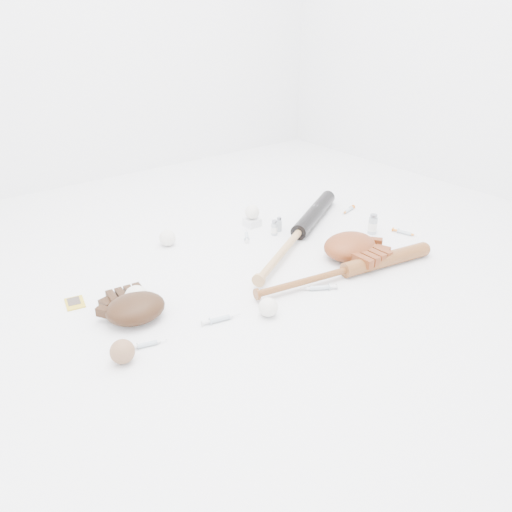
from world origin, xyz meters
TOP-DOWN VIEW (x-y plane):
  - bat_dark at (0.28, 0.14)m, footprint 0.91×0.55m
  - bat_wood at (0.19, -0.22)m, footprint 0.83×0.21m
  - glove_dark at (-0.57, 0.02)m, footprint 0.26×0.26m
  - glove_tan at (0.33, -0.11)m, footprint 0.28×0.28m
  - trading_card at (-0.70, 0.24)m, footprint 0.08×0.10m
  - pedestal at (0.21, 0.39)m, footprint 0.07×0.07m
  - baseball_on_pedestal at (0.21, 0.39)m, footprint 0.07×0.07m
  - baseball_left at (-0.54, 0.08)m, footprint 0.08×0.08m
  - baseball_upper at (-0.21, 0.45)m, footprint 0.07×0.07m
  - baseball_mid at (-0.21, -0.24)m, footprint 0.07×0.07m
  - baseball_aged at (-0.70, -0.17)m, footprint 0.07×0.07m
  - syringe_0 at (-0.61, -0.14)m, footprint 0.13×0.06m
  - syringe_1 at (0.04, -0.23)m, footprint 0.15×0.11m
  - syringe_2 at (0.11, 0.30)m, footprint 0.10×0.13m
  - syringe_3 at (0.70, -0.11)m, footprint 0.06×0.14m
  - syringe_4 at (0.70, 0.23)m, footprint 0.14×0.06m
  - syringe_5 at (-0.36, -0.17)m, footprint 0.15×0.06m
  - vial_0 at (0.50, 0.27)m, footprint 0.03×0.03m
  - vial_1 at (0.27, 0.27)m, footprint 0.03×0.03m
  - vial_2 at (0.23, 0.25)m, footprint 0.03×0.03m
  - vial_3 at (0.59, -0.02)m, footprint 0.04×0.04m
  - vial_4 at (-0.58, 0.03)m, footprint 0.03×0.03m

SIDE VIEW (x-z plane):
  - trading_card at x=-0.70m, z-range 0.00..0.00m
  - syringe_0 at x=-0.61m, z-range 0.00..0.02m
  - syringe_3 at x=0.70m, z-range 0.00..0.02m
  - syringe_4 at x=0.70m, z-range 0.00..0.02m
  - syringe_2 at x=0.11m, z-range 0.00..0.02m
  - syringe_5 at x=-0.36m, z-range 0.00..0.02m
  - syringe_1 at x=0.04m, z-range 0.00..0.02m
  - pedestal at x=0.21m, z-range 0.00..0.04m
  - bat_wood at x=0.19m, z-range 0.00..0.06m
  - baseball_mid at x=-0.21m, z-range 0.00..0.07m
  - vial_1 at x=0.27m, z-range 0.00..0.07m
  - baseball_upper at x=-0.21m, z-range 0.00..0.07m
  - vial_2 at x=0.23m, z-range 0.00..0.07m
  - vial_0 at x=0.50m, z-range 0.00..0.07m
  - bat_dark at x=0.28m, z-range 0.00..0.07m
  - baseball_aged at x=-0.70m, z-range 0.00..0.07m
  - vial_4 at x=-0.58m, z-range 0.00..0.08m
  - baseball_left at x=-0.54m, z-range 0.00..0.08m
  - glove_dark at x=-0.57m, z-range 0.00..0.09m
  - vial_3 at x=0.59m, z-range 0.00..0.09m
  - glove_tan at x=0.33m, z-range 0.00..0.10m
  - baseball_on_pedestal at x=0.21m, z-range 0.04..0.10m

